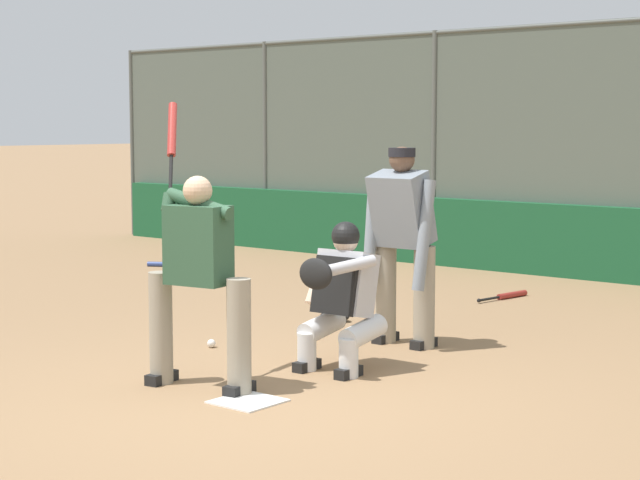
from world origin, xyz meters
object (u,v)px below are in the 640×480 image
fielding_glove_on_dirt (335,316)px  baseball_loose (211,343)px  umpire_home (402,239)px  spare_bat_third_base_side (169,264)px  catcher_behind_plate (340,294)px  batter_at_plate (198,274)px  spare_bat_by_padding (508,295)px

fielding_glove_on_dirt → baseball_loose: size_ratio=3.93×
umpire_home → spare_bat_third_base_side: (5.48, -2.31, -0.91)m
catcher_behind_plate → fielding_glove_on_dirt: bearing=-53.2°
batter_at_plate → umpire_home: size_ratio=1.21×
batter_at_plate → spare_bat_third_base_side: batter_at_plate is taller
baseball_loose → batter_at_plate: bearing=131.5°
batter_at_plate → catcher_behind_plate: 1.22m
catcher_behind_plate → baseball_loose: bearing=-1.2°
spare_bat_by_padding → umpire_home: bearing=-160.5°
batter_at_plate → spare_bat_third_base_side: size_ratio=2.85×
catcher_behind_plate → spare_bat_by_padding: catcher_behind_plate is taller
spare_bat_third_base_side → baseball_loose: size_ratio=10.01×
batter_at_plate → fielding_glove_on_dirt: bearing=-81.2°
baseball_loose → fielding_glove_on_dirt: bearing=-91.8°
fielding_glove_on_dirt → spare_bat_by_padding: bearing=-105.5°
batter_at_plate → spare_bat_by_padding: size_ratio=2.53×
umpire_home → fielding_glove_on_dirt: size_ratio=6.02×
spare_bat_third_base_side → fielding_glove_on_dirt: (-4.30, 1.75, 0.02)m
catcher_behind_plate → fielding_glove_on_dirt: size_ratio=4.06×
catcher_behind_plate → umpire_home: (0.16, -1.08, 0.33)m
umpire_home → spare_bat_third_base_side: 6.02m
batter_at_plate → umpire_home: (-0.28, -2.20, 0.09)m
umpire_home → fielding_glove_on_dirt: bearing=-25.4°
baseball_loose → umpire_home: bearing=-138.0°
catcher_behind_plate → spare_bat_by_padding: 4.06m
catcher_behind_plate → spare_bat_third_base_side: catcher_behind_plate is taller
batter_at_plate → baseball_loose: (0.96, -1.08, -0.82)m
catcher_behind_plate → fielding_glove_on_dirt: (1.35, -1.64, -0.56)m
batter_at_plate → catcher_behind_plate: (-0.44, -1.11, -0.24)m
spare_bat_by_padding → batter_at_plate: bearing=-168.2°
batter_at_plate → fielding_glove_on_dirt: size_ratio=7.27×
spare_bat_by_padding → fielding_glove_on_dirt: bearing=173.3°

